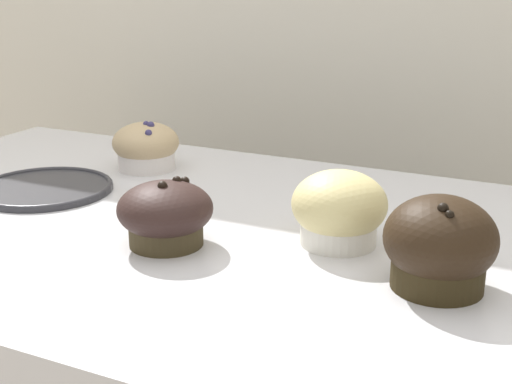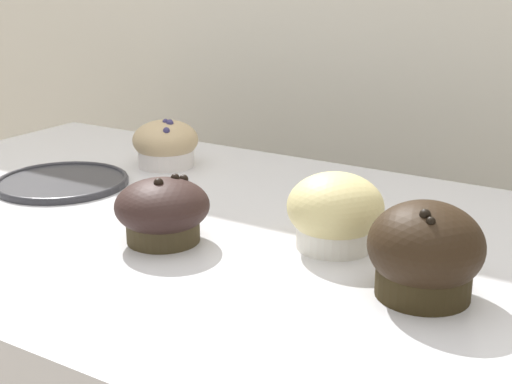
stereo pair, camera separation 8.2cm
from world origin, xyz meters
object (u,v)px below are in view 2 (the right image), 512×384
object	(u,v)px
muffin_back_left	(335,212)
muffin_front_left	(425,253)
muffin_front_center	(162,211)
serving_plate	(62,181)
muffin_back_right	(166,144)

from	to	relation	value
muffin_back_left	muffin_front_left	size ratio (longest dim) A/B	0.98
muffin_front_center	muffin_front_left	size ratio (longest dim) A/B	0.98
serving_plate	muffin_back_right	bearing A→B (deg)	67.84
muffin_back_right	muffin_front_left	size ratio (longest dim) A/B	0.93
muffin_back_left	muffin_front_left	distance (m)	0.14
muffin_front_center	serving_plate	xyz separation A→B (m)	(-0.25, 0.09, -0.03)
muffin_front_center	serving_plate	world-z (taller)	muffin_front_center
muffin_front_left	muffin_back_left	bearing A→B (deg)	152.06
muffin_front_center	muffin_front_left	bearing A→B (deg)	3.83
muffin_front_left	serving_plate	size ratio (longest dim) A/B	0.58
muffin_front_center	muffin_back_left	size ratio (longest dim) A/B	1.00
muffin_back_left	muffin_back_right	size ratio (longest dim) A/B	1.06
muffin_front_center	muffin_back_right	bearing A→B (deg)	128.11
serving_plate	muffin_front_center	bearing A→B (deg)	-19.50
muffin_back_left	serving_plate	world-z (taller)	muffin_back_left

